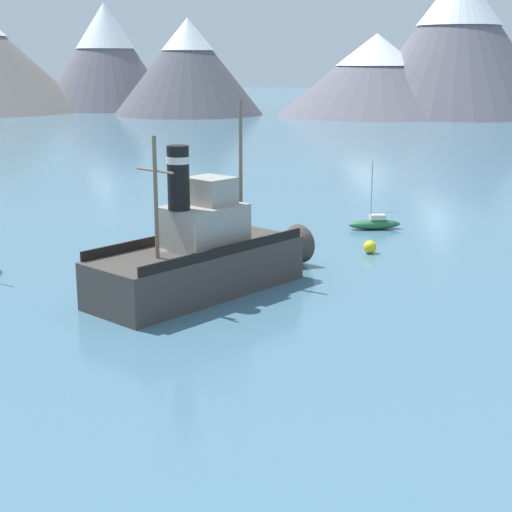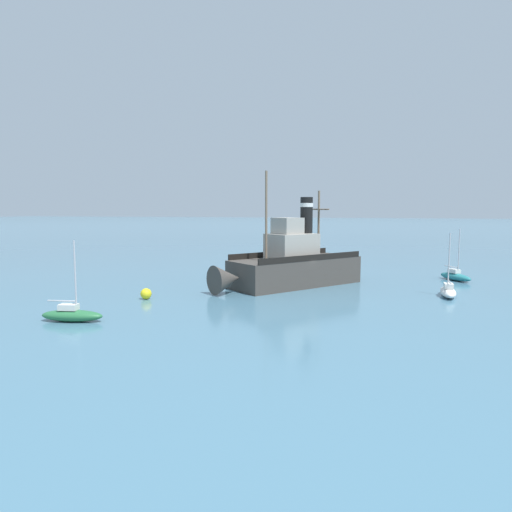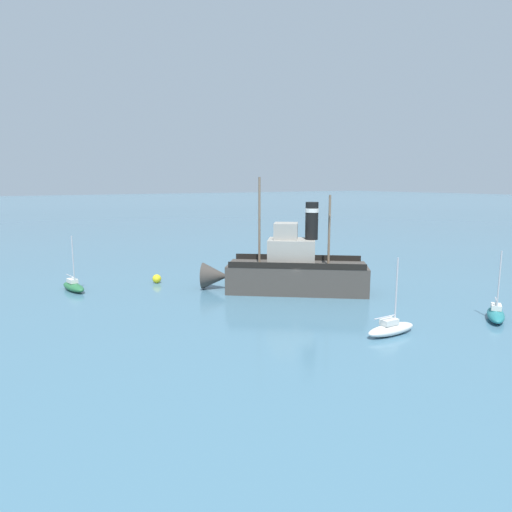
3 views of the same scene
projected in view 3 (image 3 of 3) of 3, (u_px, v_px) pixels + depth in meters
ground_plane at (298, 294)px, 39.21m from camera, size 600.00×600.00×0.00m
old_tugboat at (290, 271)px, 39.83m from camera, size 11.62×13.36×9.90m
sailboat_green at (73, 286)px, 40.09m from camera, size 3.93×1.75×4.90m
sailboat_white at (391, 328)px, 28.64m from camera, size 1.19×3.82×4.90m
sailboat_teal at (496, 314)px, 31.77m from camera, size 3.02×3.77×4.90m
mooring_buoy at (157, 279)px, 43.19m from camera, size 0.82×0.82×0.82m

